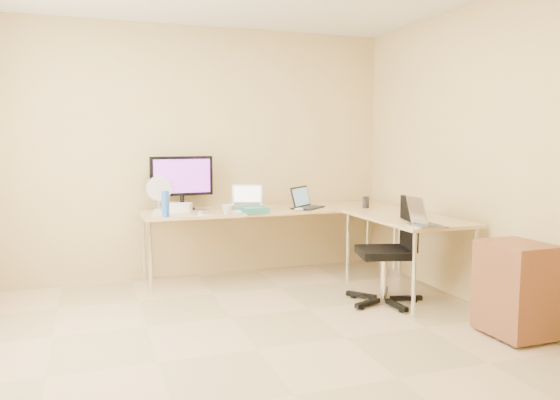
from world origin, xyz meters
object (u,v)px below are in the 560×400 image
object	(u,v)px
laptop_center	(247,195)
mug	(227,209)
desk_fan	(159,195)
cabinet	(515,288)
keyboard	(244,211)
desk_main	(272,243)
desk_return	(406,256)
laptop_black	(308,197)
monitor	(182,183)
laptop_return	(427,214)
water_bottle	(165,204)
office_chair	(384,247)

from	to	relation	value
laptop_center	mug	distance (m)	0.35
desk_fan	cabinet	size ratio (longest dim) A/B	0.47
keyboard	desk_main	bearing A→B (deg)	23.77
desk_return	desk_fan	xyz separation A→B (m)	(-2.10, 1.20, 0.52)
laptop_center	mug	xyz separation A→B (m)	(-0.26, -0.22, -0.10)
laptop_black	keyboard	world-z (taller)	laptop_black
monitor	laptop_return	world-z (taller)	monitor
desk_main	desk_return	size ratio (longest dim) A/B	2.04
desk_main	water_bottle	xyz separation A→B (m)	(-1.13, -0.30, 0.49)
mug	desk_return	bearing A→B (deg)	-24.76
office_chair	cabinet	size ratio (longest dim) A/B	1.41
desk_main	laptop_black	bearing A→B (deg)	-20.48
desk_main	laptop_return	xyz separation A→B (m)	(0.82, -1.55, 0.47)
laptop_return	cabinet	xyz separation A→B (m)	(0.31, -0.67, -0.47)
office_chair	laptop_return	bearing A→B (deg)	-49.55
desk_return	monitor	bearing A→B (deg)	147.29
laptop_black	monitor	bearing A→B (deg)	123.36
keyboard	water_bottle	bearing A→B (deg)	-177.40
laptop_black	cabinet	xyz separation A→B (m)	(0.78, -2.10, -0.48)
monitor	laptop_black	xyz separation A→B (m)	(1.24, -0.33, -0.16)
desk_main	laptop_center	world-z (taller)	laptop_center
laptop_black	desk_fan	world-z (taller)	desk_fan
desk_return	laptop_black	world-z (taller)	laptop_black
mug	laptop_center	bearing A→B (deg)	40.09
office_chair	water_bottle	bearing A→B (deg)	168.40
mug	desk_fan	world-z (taller)	desk_fan
monitor	laptop_black	world-z (taller)	monitor
keyboard	laptop_return	xyz separation A→B (m)	(1.17, -1.36, 0.09)
desk_fan	laptop_center	bearing A→B (deg)	-17.14
mug	desk_fan	xyz separation A→B (m)	(-0.58, 0.50, 0.11)
desk_return	cabinet	bearing A→B (deg)	-83.02
desk_return	desk_fan	bearing A→B (deg)	150.27
desk_return	laptop_return	world-z (taller)	laptop_return
desk_return	keyboard	bearing A→B (deg)	148.67
mug	laptop_return	distance (m)	1.85
desk_return	monitor	world-z (taller)	monitor
laptop_center	keyboard	bearing A→B (deg)	-101.21
water_bottle	laptop_return	size ratio (longest dim) A/B	0.80
monitor	desk_fan	bearing A→B (deg)	175.53
laptop_center	laptop_black	world-z (taller)	laptop_center
desk_return	office_chair	world-z (taller)	office_chair
laptop_center	desk_return	bearing A→B (deg)	-18.86
laptop_return	laptop_black	bearing A→B (deg)	19.10
desk_return	desk_fan	distance (m)	2.48
desk_main	desk_return	distance (m)	1.40
desk_main	cabinet	xyz separation A→B (m)	(1.13, -2.22, -0.01)
desk_return	keyboard	size ratio (longest dim) A/B	3.35
desk_main	laptop_black	xyz separation A→B (m)	(0.35, -0.13, 0.48)
laptop_black	desk_fan	size ratio (longest dim) A/B	1.13
desk_fan	office_chair	bearing A→B (deg)	-36.71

